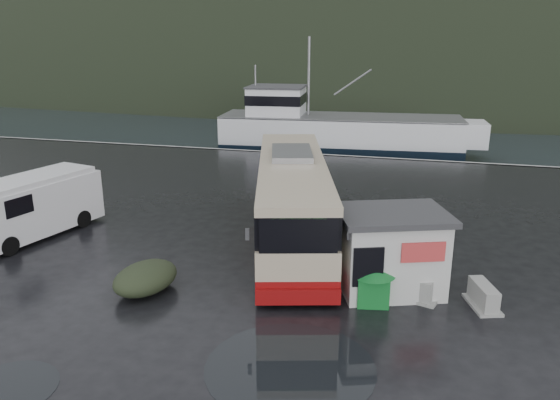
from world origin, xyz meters
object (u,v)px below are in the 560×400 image
(dome_tent, at_px, (147,291))
(jersey_barrier_c, at_px, (482,306))
(white_van, at_px, (34,236))
(coach_bus, at_px, (292,238))
(jersey_barrier_b, at_px, (374,289))
(waste_bin_left, at_px, (343,281))
(jersey_barrier_a, at_px, (429,297))
(waste_bin_right, at_px, (372,302))
(fishing_trawler, at_px, (340,137))
(ticket_kiosk, at_px, (388,289))

(dome_tent, relative_size, jersey_barrier_c, 1.63)
(white_van, distance_m, dome_tent, 7.92)
(coach_bus, height_order, jersey_barrier_b, coach_bus)
(dome_tent, relative_size, jersey_barrier_b, 1.67)
(white_van, height_order, jersey_barrier_c, white_van)
(waste_bin_left, height_order, dome_tent, waste_bin_left)
(jersey_barrier_a, bearing_deg, dome_tent, -167.94)
(white_van, bearing_deg, coach_bus, 26.94)
(waste_bin_right, bearing_deg, fishing_trawler, 100.66)
(waste_bin_left, bearing_deg, jersey_barrier_b, -17.87)
(white_van, distance_m, ticket_kiosk, 15.02)
(jersey_barrier_c, bearing_deg, jersey_barrier_b, 173.50)
(coach_bus, distance_m, waste_bin_left, 4.51)
(jersey_barrier_a, relative_size, jersey_barrier_b, 1.03)
(ticket_kiosk, bearing_deg, jersey_barrier_a, -30.42)
(waste_bin_right, relative_size, fishing_trawler, 0.06)
(coach_bus, relative_size, fishing_trawler, 0.54)
(waste_bin_left, bearing_deg, ticket_kiosk, -9.95)
(jersey_barrier_a, distance_m, jersey_barrier_b, 1.80)
(white_van, relative_size, jersey_barrier_c, 4.14)
(waste_bin_right, relative_size, ticket_kiosk, 0.40)
(waste_bin_left, distance_m, jersey_barrier_a, 2.95)
(coach_bus, relative_size, waste_bin_right, 8.91)
(ticket_kiosk, distance_m, jersey_barrier_a, 1.35)
(waste_bin_left, relative_size, ticket_kiosk, 0.40)
(waste_bin_right, relative_size, jersey_barrier_c, 0.94)
(waste_bin_left, distance_m, waste_bin_right, 1.79)
(coach_bus, distance_m, jersey_barrier_b, 5.51)
(dome_tent, bearing_deg, fishing_trawler, 86.48)
(coach_bus, xyz_separation_m, waste_bin_left, (2.70, -3.61, 0.00))
(waste_bin_left, xyz_separation_m, jersey_barrier_c, (4.54, -0.75, 0.00))
(fishing_trawler, bearing_deg, dome_tent, -98.29)
(jersey_barrier_a, distance_m, fishing_trawler, 29.40)
(white_van, bearing_deg, waste_bin_left, 8.94)
(waste_bin_right, bearing_deg, jersey_barrier_c, 10.50)
(jersey_barrier_a, relative_size, fishing_trawler, 0.07)
(waste_bin_left, height_order, jersey_barrier_a, waste_bin_left)
(dome_tent, distance_m, jersey_barrier_b, 7.68)
(ticket_kiosk, xyz_separation_m, jersey_barrier_a, (1.33, -0.24, 0.00))
(jersey_barrier_b, bearing_deg, ticket_kiosk, 9.75)
(jersey_barrier_b, bearing_deg, white_van, 174.65)
(coach_bus, xyz_separation_m, fishing_trawler, (-1.69, 24.36, 0.00))
(dome_tent, bearing_deg, jersey_barrier_b, 16.01)
(white_van, height_order, fishing_trawler, fishing_trawler)
(coach_bus, relative_size, ticket_kiosk, 3.59)
(waste_bin_right, xyz_separation_m, ticket_kiosk, (0.45, 1.10, 0.00))
(ticket_kiosk, relative_size, jersey_barrier_c, 2.34)
(white_van, height_order, jersey_barrier_a, white_van)
(coach_bus, height_order, dome_tent, coach_bus)
(jersey_barrier_c, bearing_deg, jersey_barrier_a, 171.81)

